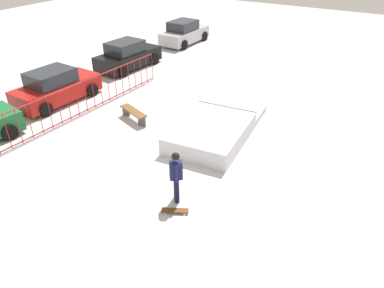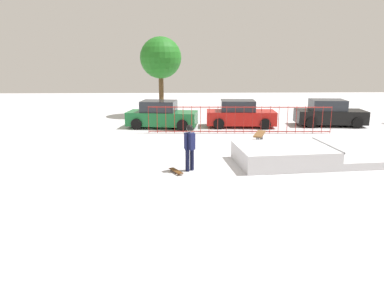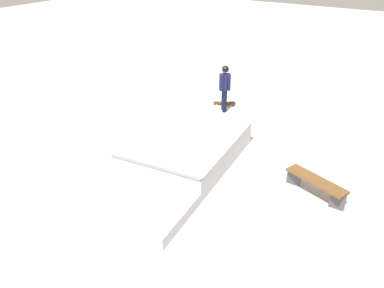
% 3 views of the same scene
% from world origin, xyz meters
% --- Properties ---
extents(ground_plane, '(60.00, 60.00, 0.00)m').
position_xyz_m(ground_plane, '(0.00, 0.00, 0.00)').
color(ground_plane, silver).
extents(skate_ramp, '(5.63, 3.11, 0.74)m').
position_xyz_m(skate_ramp, '(1.26, -0.19, 0.32)').
color(skate_ramp, silver).
rests_on(skate_ramp, ground).
extents(skater, '(0.41, 0.43, 1.73)m').
position_xyz_m(skater, '(-2.92, -1.03, 1.01)').
color(skater, black).
rests_on(skater, ground).
extents(skateboard, '(0.55, 0.80, 0.09)m').
position_xyz_m(skateboard, '(-3.43, -1.30, 0.08)').
color(skateboard, '#593314').
rests_on(skateboard, ground).
extents(perimeter_fence, '(10.05, 0.50, 1.50)m').
position_xyz_m(perimeter_fence, '(0.00, 5.82, 0.77)').
color(perimeter_fence, maroon).
rests_on(perimeter_fence, ground).
extents(park_bench, '(0.93, 1.64, 0.48)m').
position_xyz_m(park_bench, '(0.63, 3.45, 0.36)').
color(park_bench, brown).
rests_on(park_bench, ground).
extents(parked_car_green, '(4.33, 2.45, 1.60)m').
position_xyz_m(parked_car_green, '(-4.38, 7.72, 0.72)').
color(parked_car_green, '#196B33').
rests_on(parked_car_green, ground).
extents(parked_car_red, '(4.20, 2.14, 1.60)m').
position_xyz_m(parked_car_red, '(0.35, 7.84, 0.72)').
color(parked_car_red, red).
rests_on(parked_car_red, ground).
extents(parked_car_black, '(4.23, 2.20, 1.60)m').
position_xyz_m(parked_car_black, '(5.89, 8.02, 0.72)').
color(parked_car_black, black).
rests_on(parked_car_black, ground).
extents(distant_tree, '(2.90, 2.90, 5.54)m').
position_xyz_m(distant_tree, '(-4.61, 12.47, 4.05)').
color(distant_tree, brown).
rests_on(distant_tree, ground).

